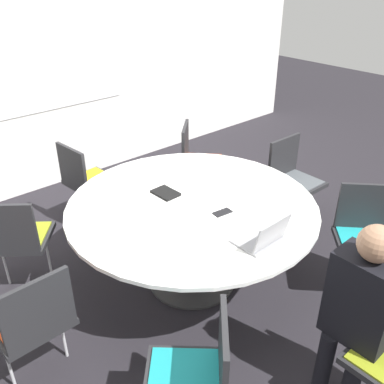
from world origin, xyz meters
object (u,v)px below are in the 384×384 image
object	(u,v)px
chair_3	(197,157)
cell_phone	(222,212)
chair_1	(365,231)
spiral_notebook	(166,193)
laptop	(263,237)
person_0	(360,305)
chair_6	(32,317)
chair_4	(86,177)
chair_5	(17,235)
chair_7	(197,373)
chair_2	(292,175)
handbag	(268,196)

from	to	relation	value
chair_3	cell_phone	bearing A→B (deg)	11.71
chair_1	spiral_notebook	size ratio (longest dim) A/B	4.07
laptop	spiral_notebook	distance (m)	0.95
chair_3	person_0	xyz separation A→B (m)	(-0.93, -2.38, 0.19)
chair_6	laptop	world-z (taller)	laptop
person_0	cell_phone	distance (m)	1.16
chair_4	spiral_notebook	world-z (taller)	chair_4
chair_3	spiral_notebook	xyz separation A→B (m)	(-0.99, -0.73, 0.23)
chair_5	chair_7	distance (m)	1.84
spiral_notebook	cell_phone	size ratio (longest dim) A/B	1.46
chair_7	chair_3	bearing A→B (deg)	1.10
spiral_notebook	chair_1	bearing A→B (deg)	-48.78
chair_3	laptop	bearing A→B (deg)	17.61
chair_1	spiral_notebook	bearing A→B (deg)	-2.20
chair_4	spiral_notebook	distance (m)	1.11
chair_1	chair_2	distance (m)	1.05
chair_3	spiral_notebook	world-z (taller)	chair_3
laptop	chair_3	bearing A→B (deg)	-119.38
cell_phone	chair_4	bearing A→B (deg)	100.02
person_0	laptop	world-z (taller)	person_0
chair_5	laptop	bearing A→B (deg)	-14.64
chair_3	chair_4	size ratio (longest dim) A/B	1.00
spiral_notebook	handbag	bearing A→B (deg)	4.19
chair_4	chair_5	size ratio (longest dim) A/B	1.00
chair_5	person_0	distance (m)	2.46
chair_2	chair_7	xyz separation A→B (m)	(-2.21, -1.08, 0.00)
chair_2	chair_5	distance (m)	2.54
person_0	spiral_notebook	distance (m)	1.65
chair_4	laptop	world-z (taller)	laptop
chair_2	chair_3	size ratio (longest dim) A/B	1.00
chair_4	chair_6	size ratio (longest dim) A/B	1.00
chair_7	laptop	world-z (taller)	laptop
chair_2	person_0	size ratio (longest dim) A/B	0.71
chair_7	spiral_notebook	xyz separation A→B (m)	(0.81, 1.28, 0.23)
chair_4	chair_5	bearing A→B (deg)	-64.65
chair_7	chair_4	bearing A→B (deg)	27.20
chair_5	laptop	size ratio (longest dim) A/B	2.83
chair_5	spiral_notebook	xyz separation A→B (m)	(1.02, -0.55, 0.23)
chair_2	chair_3	bearing A→B (deg)	-64.93
laptop	chair_7	bearing A→B (deg)	20.37
chair_4	laptop	size ratio (longest dim) A/B	2.83
chair_1	laptop	world-z (taller)	laptop
chair_5	chair_7	size ratio (longest dim) A/B	1.00
chair_3	cell_phone	xyz separation A→B (m)	(-0.85, -1.22, 0.22)
chair_7	laptop	size ratio (longest dim) A/B	2.83
chair_1	spiral_notebook	world-z (taller)	chair_1
chair_5	chair_2	bearing A→B (deg)	22.12
laptop	cell_phone	size ratio (longest dim) A/B	2.09
spiral_notebook	cell_phone	xyz separation A→B (m)	(0.14, -0.50, -0.01)
person_0	handbag	world-z (taller)	person_0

